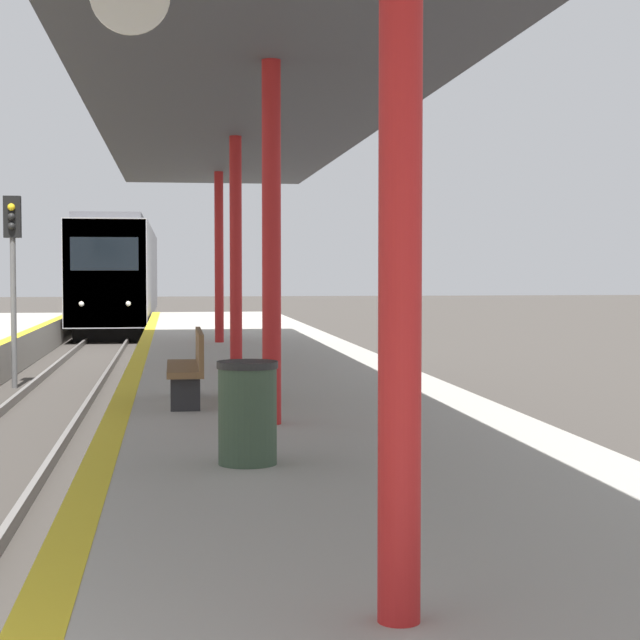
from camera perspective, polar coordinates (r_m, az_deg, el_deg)
The scene contains 5 objects.
train at distance 49.06m, azimuth -10.55°, elevation 2.38°, with size 2.86×24.00×4.58m.
signal_far at distance 24.00m, azimuth -16.07°, elevation 3.43°, with size 0.36×0.31×4.16m.
station_canopy at distance 15.12m, azimuth -3.80°, elevation 11.46°, with size 4.50×26.55×4.15m.
trash_bin at distance 9.32m, azimuth -3.89°, elevation -4.94°, with size 0.53×0.53×0.90m.
bench at distance 13.60m, azimuth -6.95°, elevation -2.36°, with size 0.44×1.89×0.92m.
Camera 1 is at (2.30, -2.82, 2.57)m, focal length 60.00 mm.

